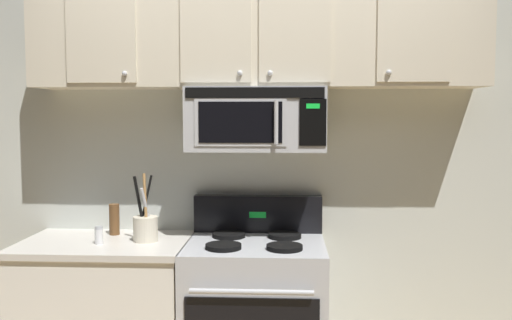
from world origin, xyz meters
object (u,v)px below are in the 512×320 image
object	(u,v)px
utensil_crock_cream	(145,226)
salt_shaker	(99,235)
over_range_microwave	(256,119)
pepper_mill	(114,219)
stove_range	(255,319)

from	to	relation	value
utensil_crock_cream	salt_shaker	xyz separation A→B (m)	(-0.24, -0.08, -0.04)
over_range_microwave	utensil_crock_cream	world-z (taller)	over_range_microwave
pepper_mill	over_range_microwave	bearing A→B (deg)	-3.38
stove_range	pepper_mill	world-z (taller)	stove_range
utensil_crock_cream	pepper_mill	bearing A→B (deg)	144.71
stove_range	utensil_crock_cream	size ratio (longest dim) A/B	2.97
utensil_crock_cream	salt_shaker	world-z (taller)	utensil_crock_cream
stove_range	salt_shaker	distance (m)	0.98
utensil_crock_cream	over_range_microwave	bearing A→B (deg)	10.08
over_range_microwave	pepper_mill	bearing A→B (deg)	176.62
stove_range	over_range_microwave	distance (m)	1.11
over_range_microwave	salt_shaker	distance (m)	1.07
over_range_microwave	utensil_crock_cream	bearing A→B (deg)	-169.92
over_range_microwave	salt_shaker	world-z (taller)	over_range_microwave
pepper_mill	utensil_crock_cream	bearing A→B (deg)	-35.29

